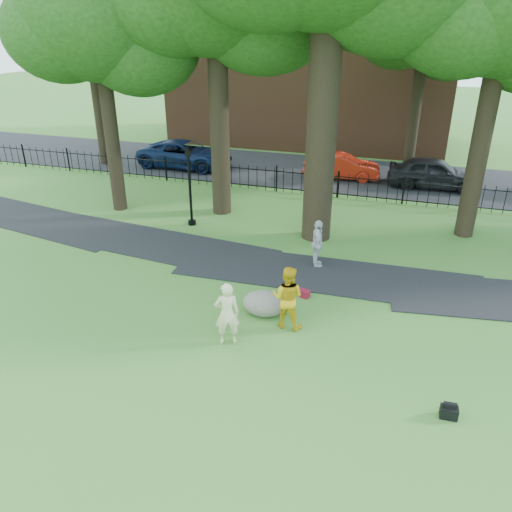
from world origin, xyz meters
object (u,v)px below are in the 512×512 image
(lamppost, at_px, (190,187))
(man, at_px, (287,297))
(red_sedan, at_px, (342,167))
(boulder, at_px, (264,302))
(woman, at_px, (227,314))

(lamppost, bearing_deg, man, -61.52)
(red_sedan, bearing_deg, man, 178.03)
(boulder, bearing_deg, red_sedan, 90.06)
(man, xyz_separation_m, boulder, (-0.80, 0.46, -0.54))
(woman, bearing_deg, red_sedan, -117.07)
(boulder, distance_m, red_sedan, 14.13)
(lamppost, bearing_deg, red_sedan, 46.20)
(boulder, relative_size, red_sedan, 0.31)
(red_sedan, bearing_deg, woman, 173.16)
(boulder, height_order, lamppost, lamppost)
(boulder, xyz_separation_m, lamppost, (-4.84, 5.66, 1.24))
(man, bearing_deg, woman, 45.05)
(man, distance_m, red_sedan, 14.62)
(man, distance_m, lamppost, 8.35)
(woman, height_order, boulder, woman)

